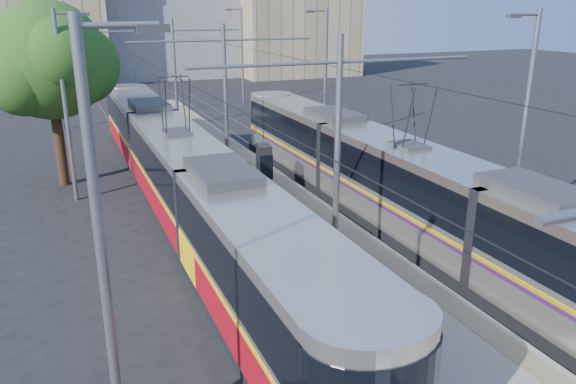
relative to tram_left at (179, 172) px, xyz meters
name	(u,v)px	position (x,y,z in m)	size (l,w,h in m)	color
platform	(247,183)	(3.60, 2.27, -1.56)	(4.00, 50.00, 0.30)	gray
tactile_strip_left	(217,184)	(2.15, 2.27, -1.40)	(0.70, 50.00, 0.01)	gray
tactile_strip_right	(275,177)	(5.05, 2.27, -1.40)	(0.70, 50.00, 0.01)	gray
rails	(247,186)	(3.60, 2.27, -1.69)	(8.71, 70.00, 0.03)	gray
tram_left	(179,172)	(0.00, 0.00, 0.00)	(2.43, 31.69, 5.50)	black
tram_right	(406,185)	(7.20, -5.36, 0.15)	(2.43, 29.29, 5.50)	black
catenary	(267,99)	(3.60, -0.58, 2.82)	(9.20, 70.00, 7.00)	slate
street_lamps	(220,86)	(3.60, 6.27, 2.48)	(15.18, 38.22, 8.00)	slate
shelter	(264,167)	(3.89, 0.60, -0.34)	(0.69, 0.99, 2.03)	black
tree	(57,62)	(-3.96, 6.09, 3.97)	(5.77, 5.34, 8.39)	#382314
building_left	(21,21)	(-6.40, 45.27, 4.84)	(16.32, 12.24, 13.08)	tan
building_centre	(167,11)	(9.60, 49.27, 5.75)	(18.36, 14.28, 14.90)	gray
building_right	(294,20)	(23.60, 43.27, 4.73)	(14.28, 10.20, 12.85)	tan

